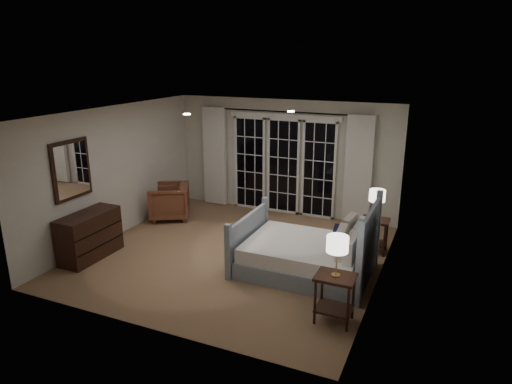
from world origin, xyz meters
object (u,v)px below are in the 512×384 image
at_px(nightstand_right, 374,230).
at_px(lamp_right, 377,196).
at_px(bed, 309,254).
at_px(nightstand_left, 335,291).
at_px(lamp_left, 337,245).
at_px(dresser, 90,235).
at_px(armchair, 169,201).

relative_size(nightstand_right, lamp_right, 1.15).
relative_size(bed, lamp_right, 3.84).
xyz_separation_m(nightstand_left, nightstand_right, (0.09, 2.47, -0.03)).
distance_m(nightstand_right, lamp_left, 2.57).
bearing_deg(dresser, lamp_right, 26.29).
height_order(nightstand_left, lamp_left, lamp_left).
bearing_deg(nightstand_left, armchair, 149.70).
height_order(nightstand_right, armchair, armchair).
xyz_separation_m(lamp_left, armchair, (-4.25, 2.49, -0.72)).
xyz_separation_m(nightstand_right, dresser, (-4.47, -2.21, -0.00)).
xyz_separation_m(bed, armchair, (-3.52, 1.25, 0.07)).
xyz_separation_m(nightstand_left, dresser, (-4.38, 0.26, -0.04)).
bearing_deg(dresser, lamp_left, -3.45).
height_order(bed, armchair, bed).
height_order(nightstand_right, lamp_left, lamp_left).
bearing_deg(lamp_right, bed, -123.53).
bearing_deg(lamp_right, dresser, -153.71).
relative_size(nightstand_left, dresser, 0.58).
height_order(nightstand_right, lamp_right, lamp_right).
distance_m(nightstand_left, armchair, 4.93).
bearing_deg(bed, lamp_right, 56.47).
bearing_deg(armchair, dresser, -32.14).
distance_m(armchair, dresser, 2.23).
bearing_deg(lamp_left, nightstand_left, -26.57).
bearing_deg(bed, lamp_left, -59.24).
distance_m(bed, lamp_right, 1.66).
relative_size(lamp_left, dresser, 0.48).
distance_m(nightstand_left, nightstand_right, 2.48).
bearing_deg(bed, nightstand_left, -59.24).
bearing_deg(lamp_right, lamp_left, -92.06).
distance_m(lamp_right, armchair, 4.40).
bearing_deg(nightstand_left, lamp_right, 87.94).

